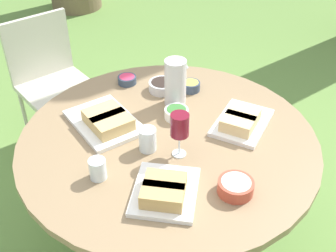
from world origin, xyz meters
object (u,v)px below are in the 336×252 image
at_px(water_pitcher, 175,83).
at_px(wine_glass, 180,126).
at_px(dining_table, 168,156).
at_px(chair_near_left, 50,74).

height_order(water_pitcher, wine_glass, water_pitcher).
height_order(dining_table, chair_near_left, chair_near_left).
relative_size(water_pitcher, wine_glass, 1.17).
xyz_separation_m(dining_table, chair_near_left, (-0.86, 0.87, -0.11)).
distance_m(chair_near_left, wine_glass, 1.40).
bearing_deg(chair_near_left, water_pitcher, -34.60).
bearing_deg(chair_near_left, dining_table, -45.34).
bearing_deg(wine_glass, chair_near_left, 132.98).
height_order(chair_near_left, wine_glass, wine_glass).
xyz_separation_m(dining_table, water_pitcher, (0.01, 0.27, 0.23)).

